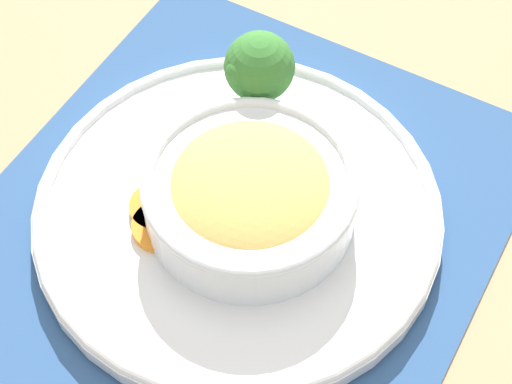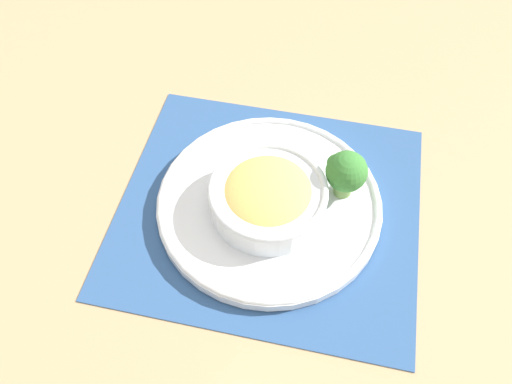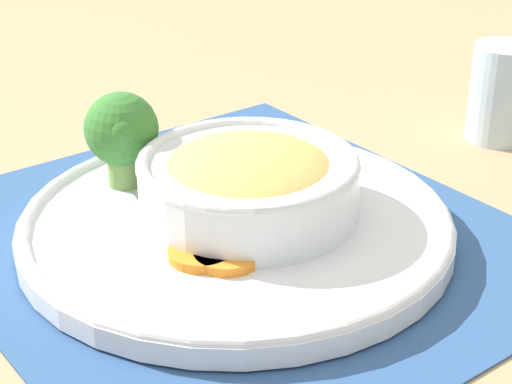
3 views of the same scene
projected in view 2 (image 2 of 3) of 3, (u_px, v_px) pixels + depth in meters
The scene contains 7 objects.
ground_plane at pixel (269, 208), 0.74m from camera, with size 4.00×4.00×0.00m, color tan.
placemat at pixel (269, 207), 0.74m from camera, with size 0.44×0.40×0.00m.
plate at pixel (269, 202), 0.73m from camera, with size 0.33×0.33×0.02m.
bowl at pixel (265, 195), 0.70m from camera, with size 0.17×0.17×0.06m.
broccoli_floret at pixel (346, 172), 0.70m from camera, with size 0.06×0.06×0.08m.
carrot_slice_near at pixel (255, 167), 0.76m from camera, with size 0.05×0.05×0.01m.
carrot_slice_middle at pixel (244, 171), 0.75m from camera, with size 0.05×0.05×0.01m.
Camera 2 is at (0.07, -0.40, 0.62)m, focal length 35.00 mm.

